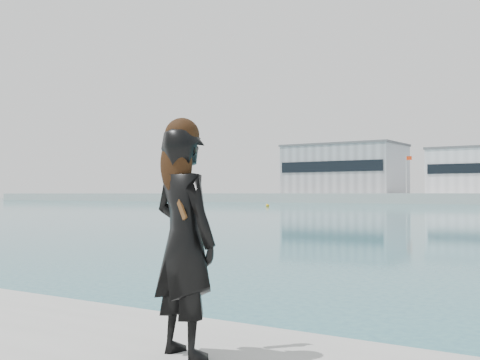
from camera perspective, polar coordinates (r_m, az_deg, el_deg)
name	(u,v)px	position (r m, az deg, el deg)	size (l,w,h in m)	color
warehouse_grey_left	(345,169)	(143.60, 9.89, 1.04)	(26.52, 16.36, 11.50)	gray
flagpole_left	(407,172)	(130.93, 15.52, 0.76)	(1.28, 0.16, 8.00)	silver
buoy_far	(267,207)	(90.12, 2.62, -2.53)	(0.50, 0.50, 0.50)	#FDAE0D
woman	(184,234)	(4.20, -5.36, -5.11)	(0.65, 0.51, 1.67)	black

